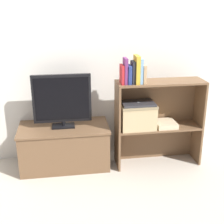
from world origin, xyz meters
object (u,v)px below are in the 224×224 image
object	(u,v)px
tv_stand	(65,146)
magazine_stack	(165,124)
book_crimson	(122,74)
book_navy	(129,74)
book_plum	(125,71)
book_skyblue	(140,71)
tv	(62,100)
book_tan	(144,74)
book_mustard	(137,69)
storage_basket_left	(138,115)
book_charcoal	(133,72)
laptop	(138,103)

from	to	relation	value
tv_stand	magazine_stack	xyz separation A→B (m)	(1.02, -0.10, 0.22)
book_crimson	book_navy	size ratio (longest dim) A/B	1.03
book_plum	book_skyblue	bearing A→B (deg)	0.00
tv	book_tan	bearing A→B (deg)	-9.26
book_crimson	book_tan	size ratio (longest dim) A/B	1.03
book_mustard	storage_basket_left	xyz separation A→B (m)	(0.03, 0.02, -0.46)
magazine_stack	tv_stand	bearing A→B (deg)	174.19
book_charcoal	magazine_stack	bearing A→B (deg)	3.71
book_plum	book_tan	distance (m)	0.18
book_charcoal	book_skyblue	size ratio (longest dim) A/B	0.89
book_plum	book_tan	xyz separation A→B (m)	(0.17, 0.00, -0.03)
tv_stand	book_mustard	xyz separation A→B (m)	(0.70, -0.13, 0.79)
tv	book_skyblue	bearing A→B (deg)	-9.66
tv_stand	book_crimson	distance (m)	0.94
storage_basket_left	laptop	distance (m)	0.12
tv_stand	book_plum	bearing A→B (deg)	-12.07
book_charcoal	book_mustard	size ratio (longest dim) A/B	0.80
book_navy	book_tan	size ratio (longest dim) A/B	1.00
tv_stand	book_plum	size ratio (longest dim) A/B	3.71
tv_stand	book_charcoal	xyz separation A→B (m)	(0.66, -0.13, 0.77)
book_mustard	tv	bearing A→B (deg)	169.87
book_mustard	book_plum	bearing A→B (deg)	180.00
book_navy	book_skyblue	size ratio (longest dim) A/B	0.73
tv_stand	book_crimson	size ratio (longest dim) A/B	5.06
book_mustard	magazine_stack	bearing A→B (deg)	4.13
book_plum	book_navy	xyz separation A→B (m)	(0.03, 0.00, -0.03)
book_plum	storage_basket_left	world-z (taller)	book_plum
book_mustard	storage_basket_left	bearing A→B (deg)	38.38
tv_stand	book_charcoal	world-z (taller)	book_charcoal
book_navy	book_tan	xyz separation A→B (m)	(0.14, 0.00, -0.00)
book_tan	storage_basket_left	world-z (taller)	book_tan
book_tan	book_crimson	bearing A→B (deg)	180.00
book_skyblue	book_mustard	bearing A→B (deg)	180.00
tv	laptop	world-z (taller)	tv
tv	book_navy	distance (m)	0.69
tv	book_mustard	bearing A→B (deg)	-10.13
book_crimson	book_navy	bearing A→B (deg)	0.00
storage_basket_left	tv	bearing A→B (deg)	171.95
book_charcoal	book_crimson	bearing A→B (deg)	-180.00
tv	laptop	size ratio (longest dim) A/B	1.79
tv_stand	book_skyblue	size ratio (longest dim) A/B	3.83
book_skyblue	laptop	size ratio (longest dim) A/B	0.74
book_plum	storage_basket_left	bearing A→B (deg)	9.25
book_navy	book_skyblue	distance (m)	0.11
book_tan	storage_basket_left	xyz separation A→B (m)	(-0.04, 0.02, -0.42)
book_plum	book_mustard	size ratio (longest dim) A/B	0.92
book_crimson	book_charcoal	distance (m)	0.10
book_crimson	book_charcoal	bearing A→B (deg)	0.00
tv_stand	book_mustard	world-z (taller)	book_mustard
book_charcoal	tv_stand	bearing A→B (deg)	169.21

